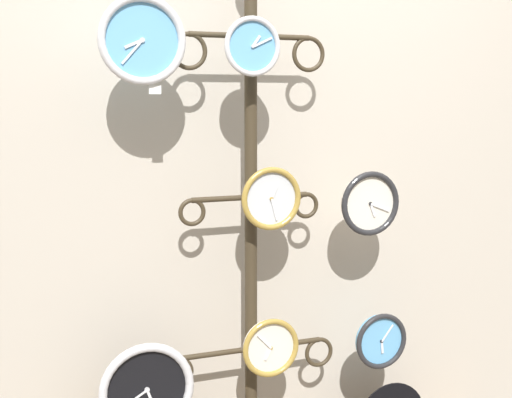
# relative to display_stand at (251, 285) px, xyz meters

# --- Properties ---
(shop_wall) EXTENTS (4.40, 0.04, 2.80)m
(shop_wall) POSITION_rel_display_stand_xyz_m (-0.00, 0.16, 0.61)
(shop_wall) COLOR #BCB2A3
(shop_wall) RESTS_ON ground_plane
(display_stand) EXTENTS (0.68, 0.35, 1.99)m
(display_stand) POSITION_rel_display_stand_xyz_m (0.00, 0.00, 0.00)
(display_stand) COLOR #382D1E
(display_stand) RESTS_ON ground_plane
(clock_top_left) EXTENTS (0.28, 0.04, 0.28)m
(clock_top_left) POSITION_rel_display_stand_xyz_m (-0.41, -0.10, 0.86)
(clock_top_left) COLOR #60A8DB
(clock_top_center) EXTENTS (0.20, 0.04, 0.20)m
(clock_top_center) POSITION_rel_display_stand_xyz_m (-0.04, -0.10, 0.85)
(clock_top_center) COLOR #60A8DB
(clock_middle_center) EXTENTS (0.22, 0.04, 0.22)m
(clock_middle_center) POSITION_rel_display_stand_xyz_m (0.04, -0.09, 0.33)
(clock_middle_center) COLOR silver
(clock_middle_right) EXTENTS (0.24, 0.04, 0.24)m
(clock_middle_right) POSITION_rel_display_stand_xyz_m (0.45, -0.07, 0.29)
(clock_middle_right) COLOR silver
(clock_bottom_left) EXTENTS (0.33, 0.04, 0.33)m
(clock_bottom_left) POSITION_rel_display_stand_xyz_m (-0.42, -0.11, -0.29)
(clock_bottom_left) COLOR black
(clock_bottom_center) EXTENTS (0.22, 0.04, 0.22)m
(clock_bottom_center) POSITION_rel_display_stand_xyz_m (0.03, -0.10, -0.21)
(clock_bottom_center) COLOR silver
(clock_bottom_right) EXTENTS (0.22, 0.04, 0.22)m
(clock_bottom_right) POSITION_rel_display_stand_xyz_m (0.50, -0.10, -0.24)
(clock_bottom_right) COLOR #60A8DB
(price_tag_upper) EXTENTS (0.04, 0.00, 0.03)m
(price_tag_upper) POSITION_rel_display_stand_xyz_m (-0.37, -0.10, 0.70)
(price_tag_upper) COLOR white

